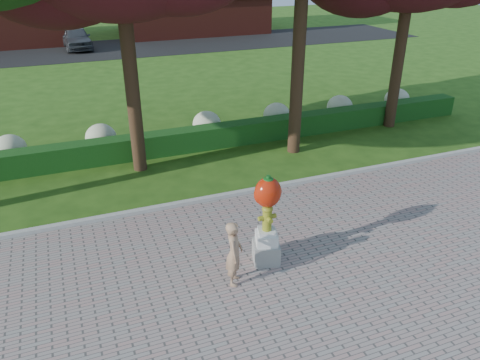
{
  "coord_description": "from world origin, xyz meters",
  "views": [
    {
      "loc": [
        -4.1,
        -8.5,
        6.61
      ],
      "look_at": [
        -0.37,
        1.0,
        1.58
      ],
      "focal_mm": 35.0,
      "sensor_mm": 36.0,
      "label": 1
    }
  ],
  "objects": [
    {
      "name": "ground",
      "position": [
        0.0,
        0.0,
        0.0
      ],
      "size": [
        100.0,
        100.0,
        0.0
      ],
      "primitive_type": "plane",
      "color": "#274C13",
      "rests_on": "ground"
    },
    {
      "name": "curb",
      "position": [
        0.0,
        3.0,
        0.07
      ],
      "size": [
        40.0,
        0.18,
        0.15
      ],
      "primitive_type": "cube",
      "color": "#ADADA5",
      "rests_on": "ground"
    },
    {
      "name": "lawn_hedge",
      "position": [
        0.0,
        7.0,
        0.4
      ],
      "size": [
        24.0,
        0.7,
        0.8
      ],
      "primitive_type": "cube",
      "color": "#123F13",
      "rests_on": "ground"
    },
    {
      "name": "hydrangea_row",
      "position": [
        0.57,
        8.0,
        0.55
      ],
      "size": [
        20.1,
        1.1,
        0.99
      ],
      "color": "#B7C395",
      "rests_on": "ground"
    },
    {
      "name": "street",
      "position": [
        0.0,
        28.0,
        0.01
      ],
      "size": [
        50.0,
        8.0,
        0.02
      ],
      "primitive_type": "cube",
      "color": "black",
      "rests_on": "ground"
    },
    {
      "name": "hydrant_sculpture",
      "position": [
        -0.23,
        -0.31,
        1.21
      ],
      "size": [
        0.75,
        0.75,
        2.22
      ],
      "rotation": [
        0.0,
        0.0,
        -0.29
      ],
      "color": "gray",
      "rests_on": "walkway"
    },
    {
      "name": "woman",
      "position": [
        -1.2,
        -0.77,
        0.8
      ],
      "size": [
        0.55,
        0.65,
        1.51
      ],
      "primitive_type": "imported",
      "rotation": [
        0.0,
        0.0,
        1.15
      ],
      "color": "#A57E5E",
      "rests_on": "walkway"
    },
    {
      "name": "parked_car",
      "position": [
        -2.33,
        28.95,
        0.81
      ],
      "size": [
        2.05,
        4.7,
        1.58
      ],
      "primitive_type": "imported",
      "rotation": [
        0.0,
        0.0,
        0.04
      ],
      "color": "#42454A",
      "rests_on": "street"
    }
  ]
}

